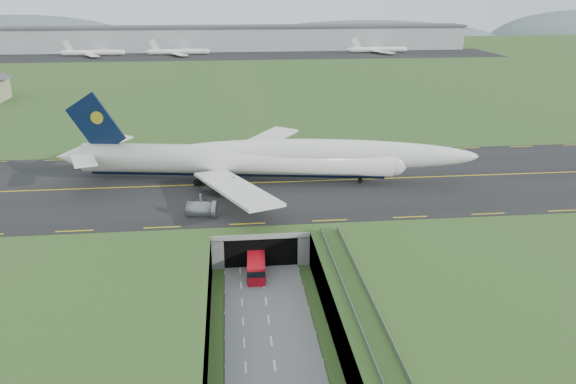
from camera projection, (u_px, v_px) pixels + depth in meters
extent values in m
plane|color=#325A24|center=(265.00, 292.00, 84.69)|extent=(900.00, 900.00, 0.00)
cube|color=gray|center=(264.00, 274.00, 83.67)|extent=(800.00, 800.00, 6.00)
cube|color=slate|center=(268.00, 318.00, 77.64)|extent=(12.00, 75.00, 0.20)
cube|color=black|center=(253.00, 183.00, 113.49)|extent=(800.00, 44.00, 0.18)
cube|color=gray|center=(257.00, 212.00, 100.59)|extent=(16.00, 22.00, 1.00)
cube|color=gray|center=(218.00, 226.00, 100.74)|extent=(2.00, 22.00, 6.00)
cube|color=gray|center=(296.00, 223.00, 102.14)|extent=(2.00, 22.00, 6.00)
cube|color=black|center=(259.00, 238.00, 96.94)|extent=(12.00, 12.00, 5.00)
cube|color=#A8A8A3|center=(261.00, 236.00, 90.23)|extent=(17.00, 0.50, 0.80)
cube|color=#A8A8A3|center=(367.00, 322.00, 66.52)|extent=(3.00, 53.00, 0.50)
cube|color=gray|center=(356.00, 318.00, 66.12)|extent=(0.06, 53.00, 1.00)
cube|color=gray|center=(379.00, 316.00, 66.40)|extent=(0.06, 53.00, 1.00)
cylinder|color=#A8A8A3|center=(361.00, 332.00, 69.87)|extent=(0.90, 0.90, 5.60)
cylinder|color=#A8A8A3|center=(342.00, 285.00, 81.10)|extent=(0.90, 0.90, 5.60)
cylinder|color=white|center=(236.00, 159.00, 113.00)|extent=(62.70, 15.78, 5.89)
sphere|color=white|center=(393.00, 162.00, 111.42)|extent=(6.62, 6.62, 5.77)
cone|color=white|center=(71.00, 157.00, 114.71)|extent=(7.25, 6.55, 5.59)
ellipsoid|color=white|center=(320.00, 154.00, 111.70)|extent=(62.36, 15.27, 6.18)
ellipsoid|color=black|center=(388.00, 158.00, 111.22)|extent=(4.48, 3.20, 2.06)
cylinder|color=black|center=(237.00, 170.00, 113.78)|extent=(59.07, 11.91, 2.47)
cube|color=white|center=(254.00, 145.00, 127.04)|extent=(22.41, 25.44, 2.48)
cube|color=white|center=(109.00, 142.00, 120.45)|extent=(9.42, 10.57, 0.94)
cube|color=white|center=(235.00, 188.00, 99.39)|extent=(15.82, 28.06, 2.48)
cube|color=white|center=(83.00, 160.00, 107.48)|extent=(7.19, 10.92, 0.94)
cube|color=black|center=(96.00, 124.00, 112.07)|extent=(11.64, 2.41, 13.02)
cylinder|color=gold|center=(97.00, 117.00, 111.58)|extent=(2.65, 1.05, 2.58)
cylinder|color=slate|center=(246.00, 165.00, 122.45)|extent=(5.21, 3.76, 3.04)
cylinder|color=slate|center=(232.00, 152.00, 131.75)|extent=(5.21, 3.76, 3.04)
cylinder|color=slate|center=(234.00, 192.00, 106.03)|extent=(5.21, 3.76, 3.04)
cylinder|color=slate|center=(201.00, 210.00, 97.18)|extent=(5.21, 3.76, 3.04)
cylinder|color=black|center=(360.00, 181.00, 113.13)|extent=(1.07, 0.62, 1.01)
cube|color=black|center=(217.00, 178.00, 114.55)|extent=(6.48, 7.24, 1.29)
cube|color=red|center=(256.00, 267.00, 88.70)|extent=(3.13, 7.56, 2.97)
cube|color=black|center=(256.00, 264.00, 88.50)|extent=(3.19, 7.66, 0.99)
cube|color=black|center=(256.00, 274.00, 89.12)|extent=(2.90, 7.05, 0.50)
cylinder|color=black|center=(248.00, 281.00, 86.69)|extent=(0.39, 0.91, 0.89)
cylinder|color=black|center=(248.00, 266.00, 91.34)|extent=(0.39, 0.91, 0.89)
cylinder|color=black|center=(265.00, 281.00, 86.83)|extent=(0.39, 0.91, 0.89)
cylinder|color=black|center=(264.00, 266.00, 91.49)|extent=(0.39, 0.91, 0.89)
cube|color=#B2B2B2|center=(233.00, 39.00, 360.72)|extent=(300.00, 22.00, 15.00)
cube|color=#4C4C51|center=(233.00, 26.00, 358.17)|extent=(302.00, 24.00, 1.20)
cube|color=black|center=(234.00, 55.00, 335.15)|extent=(320.00, 50.00, 0.08)
cylinder|color=white|center=(93.00, 53.00, 330.86)|extent=(34.00, 3.20, 3.20)
cylinder|color=white|center=(178.00, 52.00, 335.82)|extent=(34.00, 3.20, 3.20)
cylinder|color=white|center=(378.00, 49.00, 348.05)|extent=(34.00, 3.20, 3.20)
ellipsoid|color=slate|center=(16.00, 49.00, 470.26)|extent=(220.00, 77.00, 56.00)
ellipsoid|color=slate|center=(366.00, 46.00, 500.24)|extent=(260.00, 91.00, 44.00)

